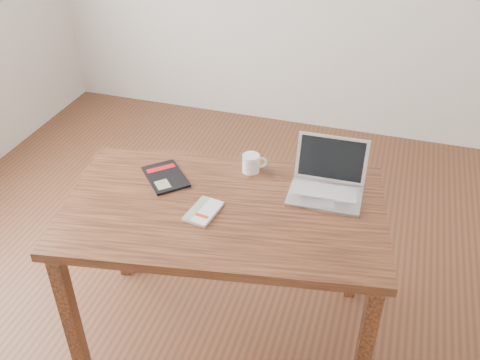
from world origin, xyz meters
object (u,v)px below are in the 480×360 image
(white_guidebook, at_px, (204,211))
(coffee_mug, at_px, (252,163))
(black_guidebook, at_px, (166,177))
(desk, at_px, (224,224))
(laptop, at_px, (327,182))

(white_guidebook, relative_size, coffee_mug, 1.70)
(black_guidebook, bearing_deg, coffee_mug, -17.49)
(black_guidebook, relative_size, coffee_mug, 2.50)
(desk, height_order, coffee_mug, coffee_mug)
(black_guidebook, relative_size, laptop, 0.87)
(desk, relative_size, laptop, 4.60)
(white_guidebook, relative_size, laptop, 0.59)
(desk, height_order, white_guidebook, white_guidebook)
(white_guidebook, height_order, coffee_mug, coffee_mug)
(desk, xyz_separation_m, laptop, (0.38, 0.23, 0.13))
(coffee_mug, bearing_deg, white_guidebook, -131.53)
(white_guidebook, bearing_deg, coffee_mug, 82.68)
(desk, bearing_deg, white_guidebook, -145.04)
(desk, distance_m, white_guidebook, 0.13)
(white_guidebook, xyz_separation_m, black_guidebook, (-0.24, 0.18, -0.00))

